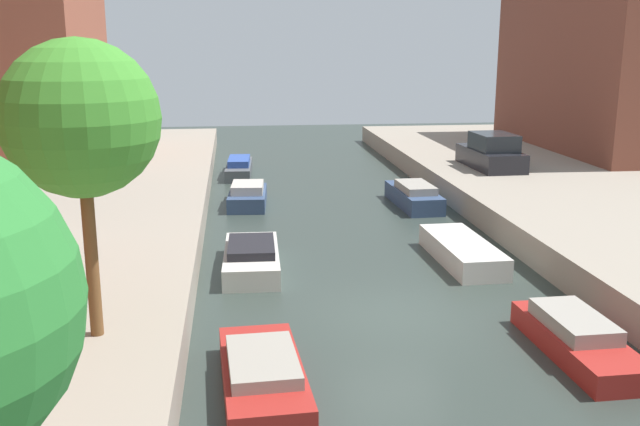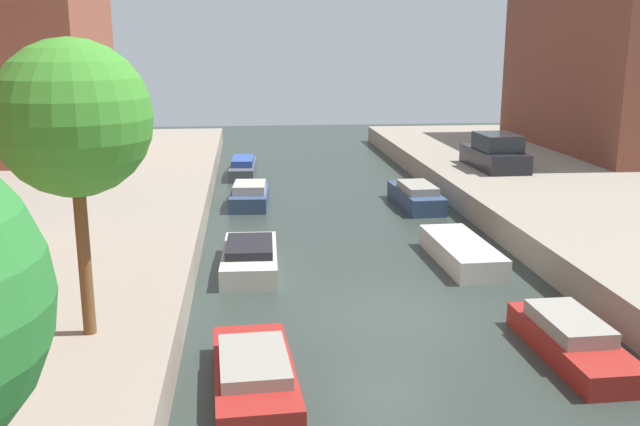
{
  "view_description": "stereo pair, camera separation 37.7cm",
  "coord_description": "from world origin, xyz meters",
  "px_view_note": "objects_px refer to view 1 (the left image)",
  "views": [
    {
      "loc": [
        -3.88,
        -16.47,
        6.71
      ],
      "look_at": [
        -0.98,
        7.24,
        0.94
      ],
      "focal_mm": 39.98,
      "sensor_mm": 36.0,
      "label": 1
    },
    {
      "loc": [
        -3.5,
        -16.51,
        6.71
      ],
      "look_at": [
        -0.98,
        7.24,
        0.94
      ],
      "focal_mm": 39.98,
      "sensor_mm": 36.0,
      "label": 2
    }
  ],
  "objects_px": {
    "street_tree_2": "(81,120)",
    "moored_boat_left_4": "(248,196)",
    "moored_boat_left_5": "(239,168)",
    "moored_boat_right_4": "(414,196)",
    "parked_car": "(491,153)",
    "moored_boat_left_2": "(263,374)",
    "low_block_right": "(635,65)",
    "moored_boat_left_3": "(252,258)",
    "moored_boat_right_2": "(577,338)",
    "moored_boat_right_3": "(462,251)"
  },
  "relations": [
    {
      "from": "street_tree_2",
      "to": "moored_boat_right_3",
      "type": "relative_size",
      "value": 1.32
    },
    {
      "from": "moored_boat_left_3",
      "to": "moored_boat_left_5",
      "type": "xyz_separation_m",
      "value": [
        -0.19,
        15.71,
        0.02
      ]
    },
    {
      "from": "parked_car",
      "to": "moored_boat_left_2",
      "type": "xyz_separation_m",
      "value": [
        -11.39,
        -18.53,
        -1.33
      ]
    },
    {
      "from": "moored_boat_right_2",
      "to": "moored_boat_right_3",
      "type": "distance_m",
      "value": 6.86
    },
    {
      "from": "moored_boat_right_3",
      "to": "moored_boat_right_4",
      "type": "xyz_separation_m",
      "value": [
        0.43,
        7.75,
        0.1
      ]
    },
    {
      "from": "moored_boat_left_2",
      "to": "moored_boat_left_5",
      "type": "relative_size",
      "value": 0.88
    },
    {
      "from": "parked_car",
      "to": "moored_boat_right_4",
      "type": "relative_size",
      "value": 1.02
    },
    {
      "from": "moored_boat_left_2",
      "to": "moored_boat_left_5",
      "type": "height_order",
      "value": "moored_boat_left_5"
    },
    {
      "from": "moored_boat_left_5",
      "to": "moored_boat_right_3",
      "type": "bearing_deg",
      "value": -66.75
    },
    {
      "from": "street_tree_2",
      "to": "moored_boat_left_4",
      "type": "height_order",
      "value": "street_tree_2"
    },
    {
      "from": "low_block_right",
      "to": "moored_boat_left_2",
      "type": "distance_m",
      "value": 32.83
    },
    {
      "from": "moored_boat_left_2",
      "to": "moored_boat_left_3",
      "type": "height_order",
      "value": "moored_boat_left_3"
    },
    {
      "from": "moored_boat_left_5",
      "to": "moored_boat_left_2",
      "type": "bearing_deg",
      "value": -89.53
    },
    {
      "from": "parked_car",
      "to": "moored_boat_right_3",
      "type": "relative_size",
      "value": 0.99
    },
    {
      "from": "moored_boat_left_3",
      "to": "low_block_right",
      "type": "bearing_deg",
      "value": 37.84
    },
    {
      "from": "street_tree_2",
      "to": "moored_boat_right_2",
      "type": "height_order",
      "value": "street_tree_2"
    },
    {
      "from": "moored_boat_left_4",
      "to": "street_tree_2",
      "type": "bearing_deg",
      "value": -102.11
    },
    {
      "from": "moored_boat_right_2",
      "to": "moored_boat_left_3",
      "type": "bearing_deg",
      "value": 135.4
    },
    {
      "from": "parked_car",
      "to": "moored_boat_left_4",
      "type": "height_order",
      "value": "parked_car"
    },
    {
      "from": "moored_boat_left_3",
      "to": "moored_boat_right_3",
      "type": "distance_m",
      "value": 6.55
    },
    {
      "from": "low_block_right",
      "to": "parked_car",
      "type": "xyz_separation_m",
      "value": [
        -10.05,
        -5.81,
        -3.78
      ]
    },
    {
      "from": "moored_boat_right_2",
      "to": "low_block_right",
      "type": "bearing_deg",
      "value": 58.29
    },
    {
      "from": "street_tree_2",
      "to": "moored_boat_right_2",
      "type": "xyz_separation_m",
      "value": [
        10.18,
        0.02,
        -4.93
      ]
    },
    {
      "from": "parked_car",
      "to": "moored_boat_right_3",
      "type": "distance_m",
      "value": 11.93
    },
    {
      "from": "street_tree_2",
      "to": "low_block_right",
      "type": "bearing_deg",
      "value": 43.59
    },
    {
      "from": "moored_boat_left_5",
      "to": "moored_boat_right_4",
      "type": "relative_size",
      "value": 1.08
    },
    {
      "from": "moored_boat_left_5",
      "to": "moored_boat_right_4",
      "type": "bearing_deg",
      "value": -47.9
    },
    {
      "from": "moored_boat_left_4",
      "to": "moored_boat_right_3",
      "type": "bearing_deg",
      "value": -53.42
    },
    {
      "from": "moored_boat_right_2",
      "to": "moored_boat_right_4",
      "type": "relative_size",
      "value": 0.96
    },
    {
      "from": "low_block_right",
      "to": "moored_boat_right_2",
      "type": "height_order",
      "value": "low_block_right"
    },
    {
      "from": "moored_boat_left_5",
      "to": "moored_boat_right_2",
      "type": "distance_m",
      "value": 23.64
    },
    {
      "from": "low_block_right",
      "to": "parked_car",
      "type": "relative_size",
      "value": 3.4
    },
    {
      "from": "moored_boat_left_5",
      "to": "moored_boat_right_2",
      "type": "height_order",
      "value": "moored_boat_left_5"
    },
    {
      "from": "low_block_right",
      "to": "street_tree_2",
      "type": "distance_m",
      "value": 34.09
    },
    {
      "from": "low_block_right",
      "to": "moored_boat_left_4",
      "type": "xyz_separation_m",
      "value": [
        -21.35,
        -7.93,
        -5.04
      ]
    },
    {
      "from": "parked_car",
      "to": "moored_boat_right_3",
      "type": "height_order",
      "value": "parked_car"
    },
    {
      "from": "low_block_right",
      "to": "moored_boat_left_3",
      "type": "relative_size",
      "value": 3.58
    },
    {
      "from": "moored_boat_left_3",
      "to": "moored_boat_right_3",
      "type": "relative_size",
      "value": 0.95
    },
    {
      "from": "low_block_right",
      "to": "moored_boat_right_3",
      "type": "relative_size",
      "value": 3.38
    },
    {
      "from": "moored_boat_left_4",
      "to": "moored_boat_left_2",
      "type": "bearing_deg",
      "value": -90.29
    },
    {
      "from": "moored_boat_right_3",
      "to": "moored_boat_right_2",
      "type": "bearing_deg",
      "value": -86.83
    },
    {
      "from": "parked_car",
      "to": "moored_boat_left_5",
      "type": "height_order",
      "value": "parked_car"
    },
    {
      "from": "moored_boat_left_3",
      "to": "moored_boat_right_2",
      "type": "bearing_deg",
      "value": -44.6
    },
    {
      "from": "moored_boat_left_4",
      "to": "moored_boat_right_2",
      "type": "relative_size",
      "value": 0.87
    },
    {
      "from": "street_tree_2",
      "to": "moored_boat_left_5",
      "type": "height_order",
      "value": "street_tree_2"
    },
    {
      "from": "moored_boat_right_2",
      "to": "parked_car",
      "type": "bearing_deg",
      "value": 75.82
    },
    {
      "from": "parked_car",
      "to": "moored_boat_left_3",
      "type": "relative_size",
      "value": 1.05
    },
    {
      "from": "moored_boat_left_2",
      "to": "moored_boat_right_2",
      "type": "relative_size",
      "value": 0.99
    },
    {
      "from": "parked_car",
      "to": "moored_boat_left_5",
      "type": "distance_m",
      "value": 12.63
    },
    {
      "from": "street_tree_2",
      "to": "moored_boat_right_3",
      "type": "distance_m",
      "value": 12.96
    }
  ]
}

